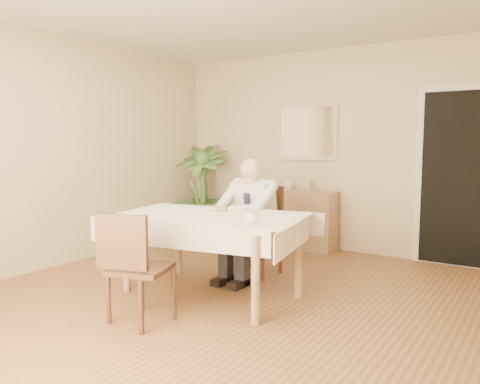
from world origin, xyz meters
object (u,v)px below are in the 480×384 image
Objects in this scene: chair_far at (260,224)px; dining_table at (210,224)px; seated_man at (246,213)px; coffee_mug at (252,218)px; sideboard at (301,219)px; chair_near at (133,263)px; potted_palm at (201,192)px.

dining_table is at bearing -83.05° from chair_far.
seated_man reaches higher than coffee_mug.
sideboard is (-0.17, 2.20, -0.28)m from dining_table.
dining_table is 16.60× the size of coffee_mug.
chair_near is 3.23m from potted_palm.
coffee_mug is at bearing -43.60° from potted_palm.
potted_palm is (-1.45, -0.30, 0.30)m from sideboard.
chair_near is at bearing -129.61° from coffee_mug.
seated_man reaches higher than chair_far.
chair_near is 1.51m from seated_man.
chair_near is 0.64× the size of potted_palm.
dining_table is 1.53× the size of seated_man.
chair_far is at bearing -80.17° from sideboard.
chair_far reaches higher than sideboard.
coffee_mug is at bearing -70.55° from sideboard.
dining_table is 1.97× the size of sideboard.
chair_near is at bearing -85.46° from sideboard.
seated_man reaches higher than dining_table.
chair_far is 1.79m from chair_near.
dining_table is 2.50m from potted_palm.
dining_table is at bearing -83.16° from sideboard.
potted_palm is (-1.62, 1.02, 0.15)m from chair_far.
potted_palm is (-2.18, 2.08, -0.11)m from coffee_mug.
coffee_mug is (0.56, -0.76, 0.11)m from seated_man.
seated_man is (0.05, 1.50, 0.20)m from chair_near.
potted_palm reaches higher than chair_far.
seated_man is at bearing -38.99° from potted_palm.
dining_table is 2.23m from sideboard.
sideboard is at bearing 11.54° from potted_palm.
seated_man is 0.91× the size of potted_palm.
dining_table is at bearing -90.00° from seated_man.
sideboard is (-0.17, 1.61, -0.30)m from seated_man.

